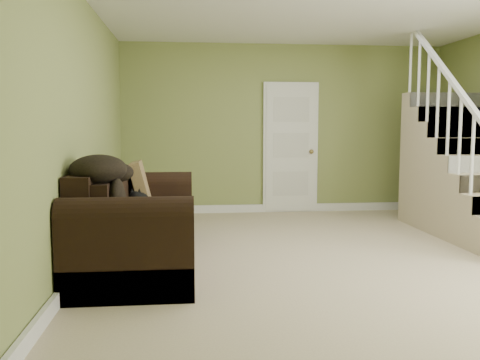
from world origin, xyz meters
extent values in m
cube|color=tan|center=(0.00, 0.00, 0.00)|extent=(5.00, 5.50, 0.01)
cube|color=olive|center=(0.00, 2.75, 1.30)|extent=(5.00, 0.04, 2.60)
cube|color=olive|center=(-2.50, 0.00, 1.30)|extent=(0.04, 5.50, 2.60)
cube|color=white|center=(0.00, 2.72, 0.06)|extent=(5.00, 0.04, 0.12)
cube|color=white|center=(-2.47, 0.00, 0.06)|extent=(0.04, 5.50, 0.12)
cube|color=white|center=(0.10, 2.71, 1.01)|extent=(0.86, 0.05, 2.02)
cube|color=white|center=(0.10, 2.69, 1.00)|extent=(0.78, 0.04, 1.96)
sphere|color=olive|center=(0.42, 2.65, 0.95)|extent=(0.07, 0.07, 0.07)
cylinder|color=white|center=(1.55, 0.08, 1.05)|extent=(0.04, 0.04, 0.90)
cylinder|color=white|center=(1.55, 0.35, 1.25)|extent=(0.04, 0.04, 0.90)
cylinder|color=white|center=(1.55, 0.62, 1.45)|extent=(0.04, 0.04, 0.90)
cube|color=tan|center=(2.00, 0.89, 0.60)|extent=(1.00, 0.27, 1.20)
cylinder|color=white|center=(1.55, 0.89, 1.65)|extent=(0.04, 0.04, 0.90)
cube|color=tan|center=(2.00, 1.16, 0.70)|extent=(1.00, 0.27, 1.40)
cylinder|color=white|center=(1.55, 1.16, 1.85)|extent=(0.04, 0.04, 0.90)
cube|color=tan|center=(2.00, 1.43, 0.80)|extent=(1.00, 0.27, 1.60)
cylinder|color=white|center=(1.55, 1.43, 2.05)|extent=(0.04, 0.04, 0.90)
cube|color=tan|center=(2.00, 1.70, 0.90)|extent=(1.00, 0.27, 1.80)
cylinder|color=white|center=(1.55, 1.70, 2.25)|extent=(0.04, 0.04, 0.90)
cube|color=white|center=(1.55, 0.62, 1.90)|extent=(0.06, 2.46, 1.84)
cube|color=black|center=(-1.97, -0.16, 0.14)|extent=(1.03, 2.38, 0.27)
cube|color=black|center=(-1.86, -0.16, 0.39)|extent=(0.78, 1.80, 0.24)
cube|color=black|center=(-1.97, -1.21, 0.34)|extent=(1.03, 0.27, 0.67)
cube|color=black|center=(-1.97, 0.90, 0.34)|extent=(1.03, 0.27, 0.67)
cylinder|color=black|center=(-1.97, -1.21, 0.67)|extent=(1.03, 0.27, 0.27)
cylinder|color=black|center=(-1.97, 0.90, 0.67)|extent=(1.03, 0.27, 0.27)
cube|color=black|center=(-2.38, -0.16, 0.60)|extent=(0.22, 1.84, 0.68)
cube|color=black|center=(-2.21, -0.16, 0.69)|extent=(0.15, 1.78, 0.38)
cube|color=black|center=(-2.19, 1.08, 0.31)|extent=(0.62, 0.62, 0.62)
cylinder|color=white|center=(-2.27, 1.01, 0.72)|extent=(0.06, 0.06, 0.20)
cylinder|color=#2C41AC|center=(-2.27, 1.01, 0.72)|extent=(0.07, 0.07, 0.05)
cylinder|color=white|center=(-2.27, 1.01, 0.84)|extent=(0.03, 0.03, 0.03)
cylinder|color=white|center=(-2.12, 1.06, 0.72)|extent=(0.06, 0.06, 0.20)
cylinder|color=#2C41AC|center=(-2.12, 1.06, 0.72)|extent=(0.07, 0.07, 0.05)
cylinder|color=white|center=(-2.12, 1.06, 0.84)|extent=(0.03, 0.03, 0.03)
cylinder|color=white|center=(-2.19, 1.18, 0.72)|extent=(0.06, 0.06, 0.20)
cylinder|color=#2C41AC|center=(-2.19, 1.18, 0.72)|extent=(0.07, 0.07, 0.05)
cylinder|color=white|center=(-2.19, 1.18, 0.84)|extent=(0.03, 0.03, 0.03)
ellipsoid|color=black|center=(-1.98, -0.10, 0.60)|extent=(0.23, 0.36, 0.19)
ellipsoid|color=white|center=(-1.98, -0.18, 0.57)|extent=(0.12, 0.15, 0.10)
sphere|color=black|center=(-1.98, -0.28, 0.67)|extent=(0.14, 0.14, 0.13)
ellipsoid|color=white|center=(-1.98, -0.33, 0.65)|extent=(0.07, 0.06, 0.06)
cone|color=black|center=(-2.01, -0.27, 0.73)|extent=(0.05, 0.06, 0.06)
cone|color=black|center=(-1.94, -0.27, 0.73)|extent=(0.05, 0.06, 0.06)
cylinder|color=black|center=(-1.88, 0.04, 0.53)|extent=(0.08, 0.26, 0.03)
ellipsoid|color=gold|center=(-1.80, -0.53, 0.54)|extent=(0.13, 0.21, 0.06)
cube|color=#4C341E|center=(-2.02, 0.56, 0.71)|extent=(0.24, 0.49, 0.49)
ellipsoid|color=black|center=(-2.25, -0.72, 0.97)|extent=(0.55, 0.67, 0.26)
camera|label=1|loc=(-1.50, -5.09, 1.34)|focal=38.00mm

